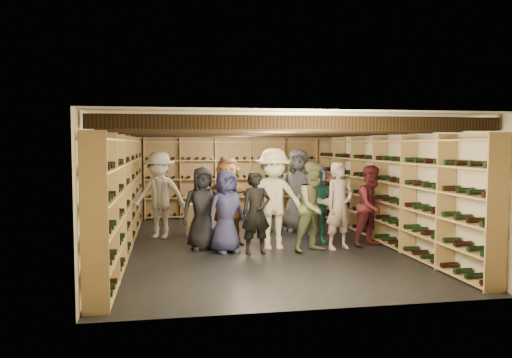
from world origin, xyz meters
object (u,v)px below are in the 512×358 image
Objects in this scene: person_6 at (226,212)px; person_9 at (159,195)px; person_4 at (316,206)px; person_12 at (298,190)px; person_5 at (228,201)px; crate_stack_right at (209,215)px; person_1 at (256,213)px; person_3 at (274,199)px; person_0 at (203,208)px; person_2 at (315,207)px; crate_stack_left at (198,219)px; crate_loose at (301,219)px; person_7 at (340,206)px; person_11 at (319,199)px; person_8 at (372,206)px; person_10 at (274,198)px.

person_9 reaches higher than person_6.
person_12 is (-0.02, 1.38, 0.20)m from person_4.
person_5 is 2.12m from person_12.
crate_stack_right is 0.31× the size of person_9.
person_12 is at bearing 49.69° from person_1.
person_1 is 0.59m from person_3.
person_9 is at bearing 116.77° from person_0.
person_2 is 0.91× the size of person_9.
person_9 reaches higher than person_4.
person_3 is at bearing -109.04° from person_12.
person_4 is at bearing -31.23° from crate_stack_left.
person_4 is 1.40m from person_12.
person_12 is (1.35, 2.15, 0.19)m from person_1.
person_6 is 2.11m from person_9.
person_1 is 0.90× the size of person_2.
crate_loose is 3.38m from person_3.
person_7 is at bearing -6.89° from person_9.
crate_stack_left is 0.37× the size of person_9.
person_4 is 1.97m from person_6.
person_2 reaches higher than person_4.
person_11 is (1.30, 1.35, -0.18)m from person_3.
crate_stack_left is at bearing 76.65° from person_6.
person_4 is 0.94× the size of person_8.
person_3 reaches higher than crate_stack_left.
person_5 is at bearing -14.50° from person_9.
person_12 is (0.25, 2.13, 0.10)m from person_2.
person_12 reaches higher than person_8.
person_8 is at bearing -40.00° from person_10.
crate_stack_left is at bearing 147.36° from person_11.
person_3 is 1.15× the size of person_7.
person_0 is at bearing 153.32° from person_7.
crate_stack_left is 1.40m from person_5.
crate_loose is 0.32× the size of person_11.
crate_stack_right is 2.84m from person_11.
person_7 is at bearing -57.12° from person_10.
crate_loose is 0.32× the size of person_0.
person_9 is (-1.35, 0.94, 0.05)m from person_5.
person_6 is at bearing -78.58° from crate_stack_left.
person_5 is 1.05× the size of person_7.
person_4 is at bearing -52.45° from crate_stack_right.
person_1 is 0.86× the size of person_5.
crate_stack_left is 3.27m from person_7.
crate_loose is 0.34× the size of person_4.
person_3 reaches higher than person_2.
person_11 is (0.34, 0.97, 0.03)m from person_4.
person_7 reaches higher than person_8.
person_7 is at bearing -7.42° from person_2.
person_4 is 1.09m from person_8.
person_4 is at bearing 20.96° from person_1.
person_12 reaches higher than person_7.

